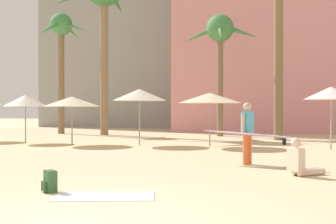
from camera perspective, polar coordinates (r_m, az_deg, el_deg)
name	(u,v)px	position (r m, az deg, el deg)	size (l,w,h in m)	color
ground	(77,221)	(6.70, -11.51, -13.45)	(120.00, 120.00, 0.00)	beige
hotel_pink	(311,5)	(35.33, 17.66, 12.77)	(18.81, 9.11, 18.36)	pink
palm_tree_center	(220,37)	(26.88, 6.65, 9.45)	(4.57, 4.47, 7.15)	brown
palm_tree_right	(61,39)	(30.16, -13.41, 9.01)	(3.79, 3.75, 7.79)	brown
cafe_umbrella_0	(139,95)	(19.83, -3.64, 2.18)	(2.39, 2.39, 2.48)	gray
cafe_umbrella_1	(331,93)	(18.71, 20.00, 2.27)	(2.13, 2.13, 2.48)	gray
cafe_umbrella_2	(210,98)	(19.07, 5.32, 1.79)	(2.69, 2.69, 2.29)	gray
cafe_umbrella_3	(25,101)	(22.12, -17.64, 1.38)	(2.03, 2.03, 2.26)	gray
cafe_umbrella_5	(72,102)	(20.39, -12.09, 1.30)	(2.53, 2.53, 2.15)	gray
beach_towel	(105,196)	(8.41, -8.04, -10.54)	(1.81, 0.88, 0.01)	white
backpack	(50,182)	(9.01, -14.78, -8.56)	(0.35, 0.35, 0.42)	#305631
person_mid_right	(247,132)	(12.97, 10.00, -2.49)	(2.69, 1.15, 1.79)	orange
person_far_right	(301,162)	(11.28, 16.51, -6.13)	(0.92, 0.88, 0.92)	beige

